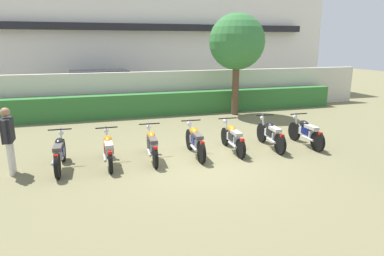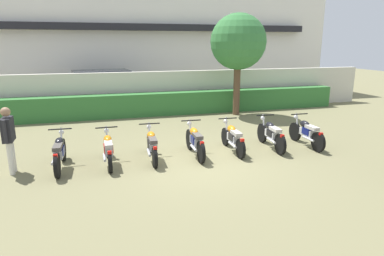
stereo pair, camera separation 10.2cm
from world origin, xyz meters
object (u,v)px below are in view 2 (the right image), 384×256
at_px(motorcycle_in_row_1, 108,149).
at_px(motorcycle_in_row_4, 233,138).
at_px(tree_near_inspector, 238,42).
at_px(motorcycle_in_row_6, 306,132).
at_px(motorcycle_in_row_5, 271,134).
at_px(motorcycle_in_row_0, 60,152).
at_px(motorcycle_in_row_3, 195,141).
at_px(inspector_person, 8,135).
at_px(parked_car, 105,89).
at_px(motorcycle_in_row_2, 152,145).

distance_m(motorcycle_in_row_1, motorcycle_in_row_4, 3.67).
xyz_separation_m(tree_near_inspector, motorcycle_in_row_6, (0.18, -5.17, -2.78)).
bearing_deg(motorcycle_in_row_5, motorcycle_in_row_0, 95.08).
xyz_separation_m(motorcycle_in_row_3, motorcycle_in_row_5, (2.49, 0.05, -0.00)).
xyz_separation_m(motorcycle_in_row_6, inspector_person, (-8.51, 0.05, 0.56)).
height_order(tree_near_inspector, motorcycle_in_row_4, tree_near_inspector).
relative_size(motorcycle_in_row_5, motorcycle_in_row_6, 1.03).
bearing_deg(motorcycle_in_row_0, parked_car, -8.06).
height_order(parked_car, motorcycle_in_row_1, parked_car).
bearing_deg(inspector_person, motorcycle_in_row_3, 0.09).
bearing_deg(inspector_person, motorcycle_in_row_6, -0.35).
distance_m(motorcycle_in_row_0, motorcycle_in_row_3, 3.68).
height_order(motorcycle_in_row_2, motorcycle_in_row_5, motorcycle_in_row_5).
relative_size(motorcycle_in_row_1, motorcycle_in_row_3, 0.95).
height_order(parked_car, motorcycle_in_row_6, parked_car).
bearing_deg(parked_car, motorcycle_in_row_1, -98.60).
bearing_deg(tree_near_inspector, motorcycle_in_row_0, -144.47).
xyz_separation_m(motorcycle_in_row_3, inspector_person, (-4.82, -0.01, 0.55)).
bearing_deg(motorcycle_in_row_0, motorcycle_in_row_3, -87.77).
bearing_deg(tree_near_inspector, motorcycle_in_row_4, -114.47).
xyz_separation_m(motorcycle_in_row_5, motorcycle_in_row_6, (1.19, -0.11, -0.00)).
height_order(parked_car, motorcycle_in_row_5, parked_car).
height_order(parked_car, tree_near_inspector, tree_near_inspector).
height_order(motorcycle_in_row_0, motorcycle_in_row_5, motorcycle_in_row_0).
bearing_deg(parked_car, tree_near_inspector, -38.19).
bearing_deg(motorcycle_in_row_3, motorcycle_in_row_2, 90.44).
height_order(tree_near_inspector, motorcycle_in_row_5, tree_near_inspector).
distance_m(motorcycle_in_row_3, motorcycle_in_row_4, 1.21).
bearing_deg(tree_near_inspector, motorcycle_in_row_5, -101.35).
relative_size(motorcycle_in_row_6, inspector_person, 1.12).
xyz_separation_m(parked_car, motorcycle_in_row_5, (4.68, -8.52, -0.48)).
height_order(motorcycle_in_row_1, motorcycle_in_row_2, motorcycle_in_row_2).
relative_size(motorcycle_in_row_0, motorcycle_in_row_1, 1.05).
xyz_separation_m(motorcycle_in_row_2, motorcycle_in_row_5, (3.75, 0.02, 0.02)).
distance_m(parked_car, motorcycle_in_row_1, 8.64).
xyz_separation_m(motorcycle_in_row_0, inspector_person, (-1.14, 0.02, 0.55)).
height_order(motorcycle_in_row_0, motorcycle_in_row_6, motorcycle_in_row_0).
xyz_separation_m(motorcycle_in_row_1, motorcycle_in_row_5, (4.94, 0.09, 0.02)).
height_order(tree_near_inspector, motorcycle_in_row_6, tree_near_inspector).
relative_size(parked_car, motorcycle_in_row_5, 2.40).
distance_m(motorcycle_in_row_2, inspector_person, 3.61).
height_order(motorcycle_in_row_2, motorcycle_in_row_3, motorcycle_in_row_3).
bearing_deg(motorcycle_in_row_1, parked_car, -2.03).
bearing_deg(tree_near_inspector, parked_car, 148.63).
bearing_deg(motorcycle_in_row_4, parked_car, 24.28).
height_order(parked_car, motorcycle_in_row_2, parked_car).
height_order(tree_near_inspector, motorcycle_in_row_0, tree_near_inspector).
height_order(motorcycle_in_row_6, inspector_person, inspector_person).
height_order(motorcycle_in_row_3, motorcycle_in_row_5, same).
bearing_deg(motorcycle_in_row_6, motorcycle_in_row_2, 90.05).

